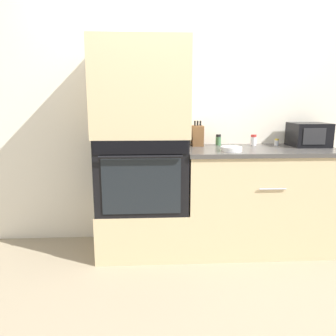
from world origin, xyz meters
TOP-DOWN VIEW (x-y plane):
  - ground_plane at (0.00, 0.00)m, footprint 12.00×12.00m
  - wall_back at (0.00, 0.63)m, footprint 8.00×0.05m
  - oven_cabinet_base at (-0.39, 0.30)m, footprint 0.78×0.60m
  - wall_oven at (-0.39, 0.30)m, footprint 0.75×0.64m
  - oven_cabinet_upper at (-0.39, 0.30)m, footprint 0.78×0.60m
  - counter_unit at (0.66, 0.30)m, footprint 1.34×0.63m
  - microwave at (1.12, 0.41)m, footprint 0.32×0.29m
  - knife_block at (0.12, 0.49)m, footprint 0.10×0.13m
  - bowl at (0.35, 0.15)m, footprint 0.17×0.17m
  - condiment_jar_near at (0.85, 0.47)m, footprint 0.04×0.04m
  - condiment_jar_mid at (0.32, 0.52)m, footprint 0.05×0.05m
  - condiment_jar_far at (0.64, 0.49)m, footprint 0.06×0.06m

SIDE VIEW (x-z plane):
  - ground_plane at x=0.00m, z-range 0.00..0.00m
  - oven_cabinet_base at x=-0.39m, z-range 0.00..0.41m
  - counter_unit at x=0.66m, z-range 0.00..0.92m
  - wall_oven at x=-0.39m, z-range 0.41..1.03m
  - bowl at x=0.35m, z-range 0.92..0.96m
  - condiment_jar_near at x=0.85m, z-range 0.92..0.99m
  - condiment_jar_far at x=0.64m, z-range 0.92..1.02m
  - condiment_jar_mid at x=0.32m, z-range 0.92..1.02m
  - knife_block at x=0.12m, z-range 0.90..1.13m
  - microwave at x=1.12m, z-range 0.92..1.13m
  - wall_back at x=0.00m, z-range 0.00..2.50m
  - oven_cabinet_upper at x=-0.39m, z-range 1.03..1.81m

